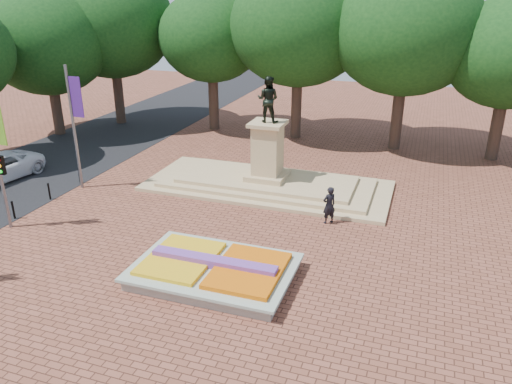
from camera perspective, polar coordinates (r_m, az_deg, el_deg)
ground at (r=22.27m, az=-5.10°, el=-6.72°), size 90.00×90.00×0.00m
asphalt_street at (r=34.18m, az=-25.12°, el=1.79°), size 9.00×90.00×0.02m
flower_bed at (r=20.14m, az=-4.76°, el=-8.87°), size 6.30×4.30×0.91m
monument at (r=28.71m, az=1.30°, el=2.16°), size 14.00×6.00×6.40m
tree_row_back at (r=36.39m, az=10.07°, el=15.53°), size 44.80×8.80×10.43m
pedestrian at (r=24.57m, az=8.36°, el=-1.50°), size 0.82×0.81×1.91m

